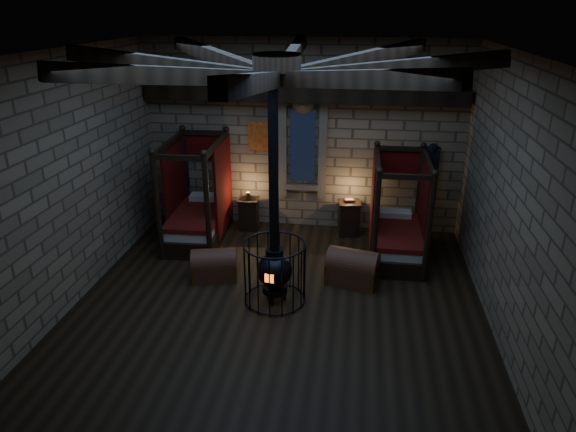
# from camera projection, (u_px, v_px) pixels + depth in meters

# --- Properties ---
(room) EXTENTS (7.02, 7.02, 4.29)m
(room) POSITION_uv_depth(u_px,v_px,m) (278.00, 83.00, 7.58)
(room) COLOR black
(room) RESTS_ON ground
(bed_left) EXTENTS (1.21, 2.16, 2.21)m
(bed_left) POSITION_uv_depth(u_px,v_px,m) (199.00, 215.00, 11.24)
(bed_left) COLOR black
(bed_left) RESTS_ON ground
(bed_right) EXTENTS (1.07, 2.00, 2.09)m
(bed_right) POSITION_uv_depth(u_px,v_px,m) (396.00, 232.00, 10.45)
(bed_right) COLOR black
(bed_right) RESTS_ON ground
(trunk_left) EXTENTS (0.92, 0.70, 0.61)m
(trunk_left) POSITION_uv_depth(u_px,v_px,m) (214.00, 265.00, 9.66)
(trunk_left) COLOR #582C1B
(trunk_left) RESTS_ON ground
(trunk_right) EXTENTS (1.03, 0.78, 0.68)m
(trunk_right) POSITION_uv_depth(u_px,v_px,m) (353.00, 268.00, 9.50)
(trunk_right) COLOR #582C1B
(trunk_right) RESTS_ON ground
(nightstand_left) EXTENTS (0.48, 0.46, 0.90)m
(nightstand_left) POSITION_uv_depth(u_px,v_px,m) (249.00, 213.00, 11.76)
(nightstand_left) COLOR black
(nightstand_left) RESTS_ON ground
(nightstand_right) EXTENTS (0.55, 0.53, 0.84)m
(nightstand_right) POSITION_uv_depth(u_px,v_px,m) (349.00, 218.00, 11.47)
(nightstand_right) COLOR black
(nightstand_right) RESTS_ON ground
(stove) EXTENTS (1.08, 1.08, 4.05)m
(stove) POSITION_uv_depth(u_px,v_px,m) (275.00, 268.00, 8.77)
(stove) COLOR black
(stove) RESTS_ON ground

